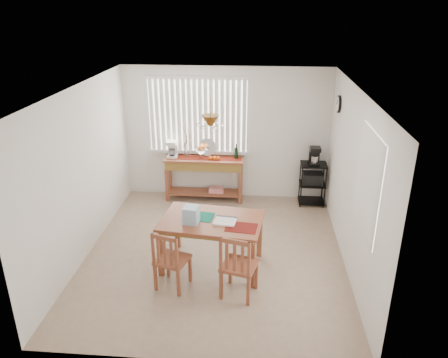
# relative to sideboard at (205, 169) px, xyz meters

# --- Properties ---
(ground) EXTENTS (4.00, 4.50, 0.01)m
(ground) POSITION_rel_sideboard_xyz_m (0.41, -2.01, -0.66)
(ground) COLOR tan
(room_shell) EXTENTS (4.20, 4.70, 2.70)m
(room_shell) POSITION_rel_sideboard_xyz_m (0.41, -2.00, 1.04)
(room_shell) COLOR white
(room_shell) RESTS_ON ground
(sideboard) EXTENTS (1.54, 0.43, 0.87)m
(sideboard) POSITION_rel_sideboard_xyz_m (0.00, 0.00, 0.00)
(sideboard) COLOR brown
(sideboard) RESTS_ON ground
(sideboard_items) EXTENTS (1.46, 0.36, 0.66)m
(sideboard_items) POSITION_rel_sideboard_xyz_m (-0.26, 0.02, 0.35)
(sideboard_items) COLOR maroon
(sideboard_items) RESTS_ON sideboard
(wire_cart) EXTENTS (0.49, 0.39, 0.83)m
(wire_cart) POSITION_rel_sideboard_xyz_m (2.11, -0.05, -0.15)
(wire_cart) COLOR black
(wire_cart) RESTS_ON ground
(cart_items) EXTENTS (0.20, 0.24, 0.34)m
(cart_items) POSITION_rel_sideboard_xyz_m (2.11, -0.04, 0.34)
(cart_items) COLOR black
(cart_items) RESTS_ON wire_cart
(dining_table) EXTENTS (1.55, 1.10, 0.78)m
(dining_table) POSITION_rel_sideboard_xyz_m (0.40, -2.35, 0.04)
(dining_table) COLOR brown
(dining_table) RESTS_ON ground
(table_items) EXTENTS (1.11, 0.65, 0.25)m
(table_items) POSITION_rel_sideboard_xyz_m (0.24, -2.46, 0.22)
(table_items) COLOR #136F58
(table_items) RESTS_ON dining_table
(chair_left) EXTENTS (0.52, 0.52, 0.89)m
(chair_left) POSITION_rel_sideboard_xyz_m (-0.10, -2.94, -0.21)
(chair_left) COLOR brown
(chair_left) RESTS_ON ground
(chair_right) EXTENTS (0.54, 0.54, 0.96)m
(chair_right) POSITION_rel_sideboard_xyz_m (0.83, -3.05, -0.18)
(chair_right) COLOR brown
(chair_right) RESTS_ON ground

